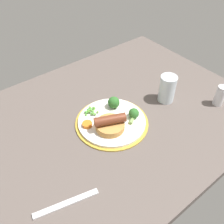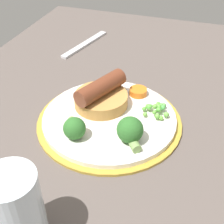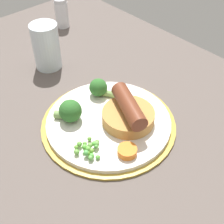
{
  "view_description": "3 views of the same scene",
  "coord_description": "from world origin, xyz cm",
  "px_view_note": "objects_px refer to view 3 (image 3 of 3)",
  "views": [
    {
      "loc": [
        39.45,
        52.37,
        66.65
      ],
      "look_at": [
        -0.71,
        1.37,
        6.23
      ],
      "focal_mm": 40.0,
      "sensor_mm": 36.0,
      "label": 1
    },
    {
      "loc": [
        -40.88,
        -11.17,
        39.01
      ],
      "look_at": [
        0.37,
        2.51,
        5.75
      ],
      "focal_mm": 50.0,
      "sensor_mm": 36.0,
      "label": 2
    },
    {
      "loc": [
        32.78,
        -25.2,
        46.5
      ],
      "look_at": [
        0.88,
        3.97,
        6.02
      ],
      "focal_mm": 50.0,
      "sensor_mm": 36.0,
      "label": 3
    }
  ],
  "objects_px": {
    "sausage_pudding": "(128,113)",
    "salt_shaker": "(62,13)",
    "carrot_slice_2": "(129,150)",
    "drinking_glass": "(46,46)",
    "broccoli_floret_far": "(70,111)",
    "dinner_plate": "(109,123)",
    "pea_pile": "(88,148)",
    "broccoli_floret_near": "(99,88)"
  },
  "relations": [
    {
      "from": "sausage_pudding",
      "to": "salt_shaker",
      "type": "relative_size",
      "value": 1.34
    },
    {
      "from": "carrot_slice_2",
      "to": "drinking_glass",
      "type": "xyz_separation_m",
      "value": [
        -0.33,
        0.06,
        0.03
      ]
    },
    {
      "from": "broccoli_floret_far",
      "to": "salt_shaker",
      "type": "relative_size",
      "value": 0.64
    },
    {
      "from": "dinner_plate",
      "to": "salt_shaker",
      "type": "xyz_separation_m",
      "value": [
        -0.39,
        0.17,
        0.03
      ]
    },
    {
      "from": "pea_pile",
      "to": "broccoli_floret_far",
      "type": "height_order",
      "value": "broccoli_floret_far"
    },
    {
      "from": "broccoli_floret_near",
      "to": "broccoli_floret_far",
      "type": "relative_size",
      "value": 1.06
    },
    {
      "from": "salt_shaker",
      "to": "broccoli_floret_far",
      "type": "bearing_deg",
      "value": -33.59
    },
    {
      "from": "sausage_pudding",
      "to": "broccoli_floret_near",
      "type": "bearing_deg",
      "value": 17.13
    },
    {
      "from": "broccoli_floret_near",
      "to": "dinner_plate",
      "type": "bearing_deg",
      "value": 119.39
    },
    {
      "from": "broccoli_floret_far",
      "to": "salt_shaker",
      "type": "height_order",
      "value": "salt_shaker"
    },
    {
      "from": "pea_pile",
      "to": "salt_shaker",
      "type": "height_order",
      "value": "salt_shaker"
    },
    {
      "from": "dinner_plate",
      "to": "broccoli_floret_near",
      "type": "bearing_deg",
      "value": 152.0
    },
    {
      "from": "sausage_pudding",
      "to": "drinking_glass",
      "type": "relative_size",
      "value": 1.01
    },
    {
      "from": "pea_pile",
      "to": "broccoli_floret_near",
      "type": "height_order",
      "value": "broccoli_floret_near"
    },
    {
      "from": "sausage_pudding",
      "to": "carrot_slice_2",
      "type": "bearing_deg",
      "value": 159.76
    },
    {
      "from": "pea_pile",
      "to": "broccoli_floret_far",
      "type": "xyz_separation_m",
      "value": [
        -0.09,
        0.03,
        0.01
      ]
    },
    {
      "from": "pea_pile",
      "to": "carrot_slice_2",
      "type": "xyz_separation_m",
      "value": [
        0.05,
        0.05,
        -0.0
      ]
    },
    {
      "from": "broccoli_floret_far",
      "to": "pea_pile",
      "type": "bearing_deg",
      "value": -53.31
    },
    {
      "from": "drinking_glass",
      "to": "salt_shaker",
      "type": "xyz_separation_m",
      "value": [
        -0.14,
        0.14,
        -0.01
      ]
    },
    {
      "from": "broccoli_floret_near",
      "to": "salt_shaker",
      "type": "bearing_deg",
      "value": -55.48
    },
    {
      "from": "sausage_pudding",
      "to": "broccoli_floret_far",
      "type": "distance_m",
      "value": 0.11
    },
    {
      "from": "sausage_pudding",
      "to": "broccoli_floret_far",
      "type": "xyz_separation_m",
      "value": [
        -0.08,
        -0.08,
        0.0
      ]
    },
    {
      "from": "broccoli_floret_far",
      "to": "drinking_glass",
      "type": "height_order",
      "value": "drinking_glass"
    },
    {
      "from": "drinking_glass",
      "to": "broccoli_floret_far",
      "type": "bearing_deg",
      "value": -22.46
    },
    {
      "from": "carrot_slice_2",
      "to": "salt_shaker",
      "type": "height_order",
      "value": "salt_shaker"
    },
    {
      "from": "carrot_slice_2",
      "to": "drinking_glass",
      "type": "bearing_deg",
      "value": 170.26
    },
    {
      "from": "sausage_pudding",
      "to": "drinking_glass",
      "type": "distance_m",
      "value": 0.27
    },
    {
      "from": "sausage_pudding",
      "to": "carrot_slice_2",
      "type": "xyz_separation_m",
      "value": [
        0.06,
        -0.05,
        -0.01
      ]
    },
    {
      "from": "dinner_plate",
      "to": "pea_pile",
      "type": "height_order",
      "value": "pea_pile"
    },
    {
      "from": "salt_shaker",
      "to": "drinking_glass",
      "type": "bearing_deg",
      "value": -45.46
    },
    {
      "from": "broccoli_floret_near",
      "to": "salt_shaker",
      "type": "xyz_separation_m",
      "value": [
        -0.32,
        0.13,
        0.01
      ]
    },
    {
      "from": "dinner_plate",
      "to": "sausage_pudding",
      "type": "distance_m",
      "value": 0.05
    },
    {
      "from": "drinking_glass",
      "to": "salt_shaker",
      "type": "height_order",
      "value": "drinking_glass"
    },
    {
      "from": "broccoli_floret_near",
      "to": "carrot_slice_2",
      "type": "bearing_deg",
      "value": 124.33
    },
    {
      "from": "carrot_slice_2",
      "to": "salt_shaker",
      "type": "xyz_separation_m",
      "value": [
        -0.47,
        0.2,
        0.02
      ]
    },
    {
      "from": "sausage_pudding",
      "to": "salt_shaker",
      "type": "height_order",
      "value": "salt_shaker"
    },
    {
      "from": "broccoli_floret_near",
      "to": "carrot_slice_2",
      "type": "xyz_separation_m",
      "value": [
        0.15,
        -0.06,
        -0.01
      ]
    },
    {
      "from": "carrot_slice_2",
      "to": "broccoli_floret_near",
      "type": "bearing_deg",
      "value": 156.95
    },
    {
      "from": "drinking_glass",
      "to": "sausage_pudding",
      "type": "bearing_deg",
      "value": -0.62
    },
    {
      "from": "drinking_glass",
      "to": "pea_pile",
      "type": "bearing_deg",
      "value": -20.75
    },
    {
      "from": "sausage_pudding",
      "to": "carrot_slice_2",
      "type": "relative_size",
      "value": 3.21
    },
    {
      "from": "broccoli_floret_far",
      "to": "drinking_glass",
      "type": "bearing_deg",
      "value": 120.94
    }
  ]
}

